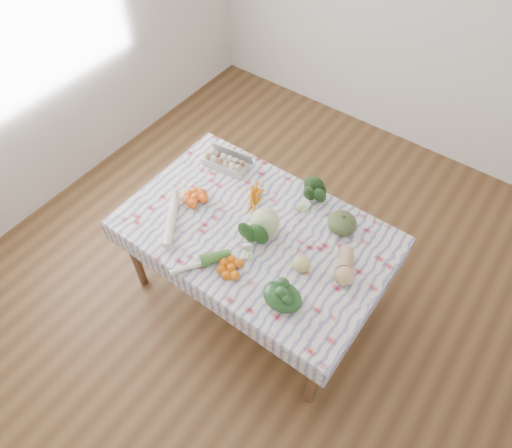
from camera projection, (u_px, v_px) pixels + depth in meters
name	position (u px, v px, depth m)	size (l,w,h in m)	color
ground	(256.00, 291.00, 3.44)	(4.50, 4.50, 0.00)	#56371D
dining_table	(256.00, 238.00, 2.91)	(1.60, 1.00, 0.75)	brown
tablecloth	(256.00, 230.00, 2.85)	(1.66, 1.06, 0.01)	white
egg_carton	(225.00, 163.00, 3.15)	(0.31, 0.13, 0.08)	#BCBCB6
carrot_bunch	(250.00, 199.00, 2.98)	(0.20, 0.18, 0.04)	orange
kale_bunch	(312.00, 195.00, 2.92)	(0.16, 0.14, 0.14)	#183312
kabocha_squash	(342.00, 223.00, 2.80)	(0.18, 0.18, 0.12)	#45562C
cabbage	(265.00, 222.00, 2.77)	(0.18, 0.18, 0.18)	#BED38A
butternut_squash	(345.00, 266.00, 2.61)	(0.11, 0.24, 0.11)	tan
orange_cluster	(195.00, 198.00, 2.96)	(0.21, 0.21, 0.07)	orange
broccoli	(250.00, 239.00, 2.72)	(0.16, 0.16, 0.12)	#1B4316
mandarin_cluster	(231.00, 267.00, 2.63)	(0.19, 0.19, 0.06)	orange
grapefruit	(301.00, 264.00, 2.62)	(0.11, 0.11, 0.11)	#D4CD71
spinach_bag	(282.00, 297.00, 2.49)	(0.23, 0.18, 0.10)	#173617
daikon	(171.00, 222.00, 2.85)	(0.06, 0.06, 0.40)	white
leek	(200.00, 264.00, 2.66)	(0.04, 0.04, 0.36)	beige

